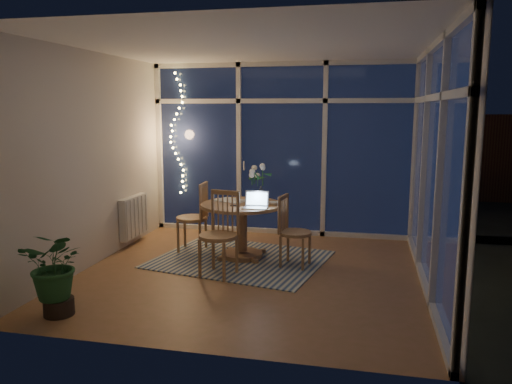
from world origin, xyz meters
The scene contains 25 objects.
floor centered at (0.00, 0.00, 0.00)m, with size 4.00×4.00×0.00m, color olive.
ceiling centered at (0.00, 0.00, 2.60)m, with size 4.00×4.00×0.00m, color white.
wall_back centered at (0.00, 2.00, 1.30)m, with size 4.00×0.04×2.60m, color beige.
wall_front centered at (0.00, -2.00, 1.30)m, with size 4.00×0.04×2.60m, color beige.
wall_left centered at (-2.00, 0.00, 1.30)m, with size 0.04×4.00×2.60m, color beige.
wall_right centered at (2.00, 0.00, 1.30)m, with size 0.04×4.00×2.60m, color beige.
window_wall_back centered at (0.00, 1.96, 1.30)m, with size 4.00×0.10×2.60m, color silver.
window_wall_right centered at (1.96, 0.00, 1.30)m, with size 0.10×4.00×2.60m, color silver.
radiator centered at (-1.94, 0.90, 0.40)m, with size 0.10×0.70×0.58m, color silver.
fairy_lights centered at (-1.65, 1.88, 1.52)m, with size 0.24×0.10×1.85m, color #EAC45D, non-canonical shape.
garden_patio centered at (0.50, 5.00, -0.06)m, with size 12.00×6.00×0.10m, color black.
garden_fence centered at (0.00, 5.50, 0.90)m, with size 11.00×0.08×1.80m, color #331912.
neighbour_roof centered at (0.30, 8.50, 2.20)m, with size 7.00×3.00×2.20m, color #2E3037.
garden_shrubs centered at (-0.80, 3.40, 0.45)m, with size 0.90×0.90×0.90m, color black.
rug centered at (-0.27, 0.47, 0.01)m, with size 2.06×1.65×0.01m, color beige.
dining_table centered at (-0.27, 0.57, 0.36)m, with size 1.05×1.05×0.72m, color olive.
chair_left centered at (-1.01, 0.73, 0.48)m, with size 0.44×0.44×0.96m, color olive.
chair_right centered at (0.45, 0.35, 0.45)m, with size 0.41×0.41×0.89m, color olive.
chair_front centered at (-0.36, -0.18, 0.50)m, with size 0.46×0.46×0.99m, color olive.
laptop centered at (-0.04, 0.33, 0.82)m, with size 0.29×0.25×0.21m, color silver, non-canonical shape.
flower_vase centered at (-0.07, 0.82, 0.82)m, with size 0.20×0.20×0.21m, color silver.
bowl centered at (0.13, 0.58, 0.73)m, with size 0.15×0.15×0.04m, color silver.
newspapers centered at (-0.46, 0.73, 0.72)m, with size 0.38×0.29×0.01m, color silver.
phone centered at (-0.32, 0.40, 0.72)m, with size 0.10×0.05×0.01m, color black.
potted_plant centered at (-1.51, -1.57, 0.38)m, with size 0.54×0.47×0.76m, color #1B4D25.
Camera 1 is at (1.25, -5.50, 1.92)m, focal length 35.00 mm.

